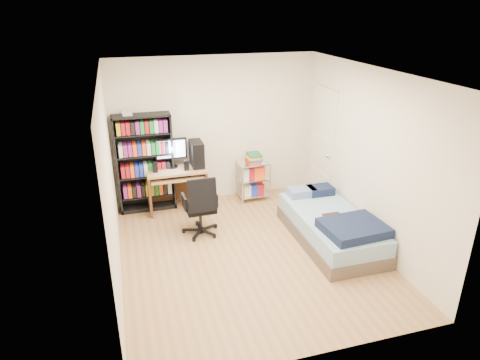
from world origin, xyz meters
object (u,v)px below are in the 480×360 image
object	(u,v)px
media_shelf	(145,162)
office_chair	(201,216)
computer_desk	(181,171)
bed	(332,227)

from	to	relation	value
media_shelf	office_chair	world-z (taller)	media_shelf
computer_desk	office_chair	size ratio (longest dim) A/B	1.27
computer_desk	bed	distance (m)	2.63
media_shelf	computer_desk	xyz separation A→B (m)	(0.58, -0.10, -0.18)
bed	office_chair	bearing A→B (deg)	157.77
media_shelf	bed	world-z (taller)	media_shelf
media_shelf	bed	distance (m)	3.17
office_chair	media_shelf	bearing A→B (deg)	119.91
media_shelf	bed	bearing A→B (deg)	-36.77
computer_desk	media_shelf	bearing A→B (deg)	170.17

